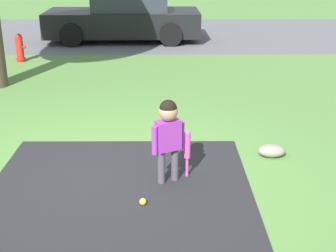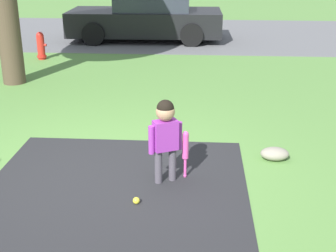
{
  "view_description": "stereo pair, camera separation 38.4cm",
  "coord_description": "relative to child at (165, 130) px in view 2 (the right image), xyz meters",
  "views": [
    {
      "loc": [
        0.7,
        -4.84,
        2.46
      ],
      "look_at": [
        0.72,
        0.25,
        0.51
      ],
      "focal_mm": 50.0,
      "sensor_mm": 36.0,
      "label": 1
    },
    {
      "loc": [
        1.08,
        -4.82,
        2.46
      ],
      "look_at": [
        0.72,
        0.25,
        0.51
      ],
      "focal_mm": 50.0,
      "sensor_mm": 36.0,
      "label": 2
    }
  ],
  "objects": [
    {
      "name": "sports_ball",
      "position": [
        -0.26,
        -0.51,
        -0.59
      ],
      "size": [
        0.07,
        0.07,
        0.07
      ],
      "color": "yellow",
      "rests_on": "ground"
    },
    {
      "name": "child",
      "position": [
        0.0,
        0.0,
        0.0
      ],
      "size": [
        0.36,
        0.25,
        0.96
      ],
      "rotation": [
        0.0,
        0.0,
        0.46
      ],
      "color": "#4C4751",
      "rests_on": "ground"
    },
    {
      "name": "fire_hydrant",
      "position": [
        -3.36,
        5.92,
        -0.31
      ],
      "size": [
        0.24,
        0.22,
        0.64
      ],
      "color": "red",
      "rests_on": "ground"
    },
    {
      "name": "ground_plane",
      "position": [
        -0.72,
        0.15,
        -0.62
      ],
      "size": [
        60.0,
        60.0,
        0.0
      ],
      "primitive_type": "plane",
      "color": "#5B8C42"
    },
    {
      "name": "parked_car",
      "position": [
        -1.16,
        8.57,
        -0.0
      ],
      "size": [
        4.25,
        2.09,
        1.32
      ],
      "rotation": [
        0.0,
        0.0,
        3.16
      ],
      "color": "black",
      "rests_on": "ground"
    },
    {
      "name": "baseball_bat",
      "position": [
        0.22,
        0.12,
        -0.26
      ],
      "size": [
        0.07,
        0.07,
        0.56
      ],
      "color": "#E54CA5",
      "rests_on": "ground"
    },
    {
      "name": "edging_rock",
      "position": [
        1.3,
        0.66,
        -0.54
      ],
      "size": [
        0.35,
        0.24,
        0.16
      ],
      "color": "gray",
      "rests_on": "ground"
    },
    {
      "name": "street_strip",
      "position": [
        -0.72,
        9.62,
        -0.62
      ],
      "size": [
        40.0,
        6.0,
        0.01
      ],
      "color": "slate",
      "rests_on": "ground"
    }
  ]
}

